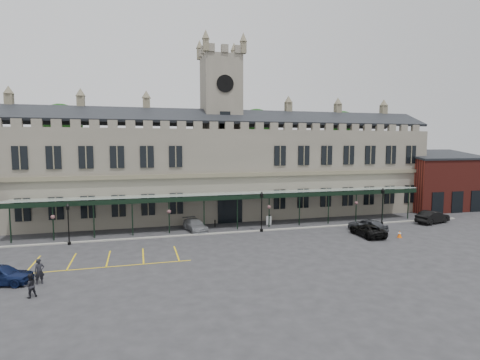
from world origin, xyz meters
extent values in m
plane|color=#27272A|center=(0.00, 0.00, 0.00)|extent=(140.00, 140.00, 0.00)
cube|color=#645E53|center=(0.00, 16.00, 6.00)|extent=(60.00, 10.00, 12.00)
cube|color=brown|center=(0.00, 10.82, 6.20)|extent=(60.00, 0.35, 0.50)
cube|color=black|center=(0.00, 13.50, 13.80)|extent=(60.00, 4.77, 2.20)
cube|color=black|center=(0.00, 18.50, 13.80)|extent=(60.00, 4.77, 2.20)
cube|color=black|center=(0.00, 10.90, 1.90)|extent=(3.20, 0.18, 3.80)
cube|color=#645E53|center=(0.00, 16.00, 11.00)|extent=(5.00, 5.00, 22.00)
cylinder|color=silver|center=(0.00, 13.44, 18.00)|extent=(2.20, 0.12, 2.20)
cylinder|color=black|center=(0.00, 13.37, 18.00)|extent=(2.30, 0.04, 2.30)
cube|color=black|center=(0.00, 13.44, 13.00)|extent=(1.40, 0.12, 2.80)
cube|color=#8C9E93|center=(0.00, 9.00, 4.10)|extent=(50.00, 4.00, 0.40)
cube|color=black|center=(0.00, 7.00, 3.85)|extent=(50.00, 0.18, 0.50)
cube|color=#5C1B15|center=(34.00, 13.00, 4.00)|extent=(12.00, 8.00, 8.00)
cube|color=black|center=(34.00, 13.00, 8.50)|extent=(12.40, 8.36, 1.47)
cube|color=gray|center=(0.00, 5.50, 0.06)|extent=(60.00, 0.40, 0.12)
cylinder|color=#332314|center=(-22.00, 25.00, 6.00)|extent=(0.70, 0.70, 12.00)
sphere|color=black|center=(-22.00, 25.00, 13.00)|extent=(6.00, 6.00, 6.00)
cylinder|color=#332314|center=(8.00, 25.00, 6.00)|extent=(0.70, 0.70, 12.00)
sphere|color=black|center=(8.00, 25.00, 13.00)|extent=(6.00, 6.00, 6.00)
cylinder|color=#332314|center=(24.00, 25.00, 6.00)|extent=(0.70, 0.70, 12.00)
sphere|color=black|center=(24.00, 25.00, 13.00)|extent=(6.00, 6.00, 6.00)
cylinder|color=black|center=(-18.13, 4.90, 0.14)|extent=(0.33, 0.33, 0.27)
cylinder|color=black|center=(-18.13, 4.90, 1.82)|extent=(0.11, 0.11, 3.63)
cube|color=black|center=(-18.13, 4.90, 3.77)|extent=(0.25, 0.25, 0.36)
cone|color=black|center=(-18.13, 4.90, 4.09)|extent=(0.40, 0.40, 0.27)
cylinder|color=black|center=(2.38, 5.23, 0.15)|extent=(0.36, 0.36, 0.30)
cylinder|color=black|center=(2.38, 5.23, 2.02)|extent=(0.12, 0.12, 4.04)
cube|color=black|center=(2.38, 5.23, 4.19)|extent=(0.28, 0.28, 0.40)
cone|color=black|center=(2.38, 5.23, 4.54)|extent=(0.44, 0.44, 0.30)
cylinder|color=black|center=(18.37, 5.06, 0.15)|extent=(0.36, 0.36, 0.30)
cylinder|color=black|center=(18.37, 5.06, 2.00)|extent=(0.12, 0.12, 4.00)
cube|color=black|center=(18.37, 5.06, 4.15)|extent=(0.28, 0.28, 0.40)
cone|color=black|center=(18.37, 5.06, 4.50)|extent=(0.44, 0.44, 0.30)
cube|color=#EB5907|center=(15.93, -1.37, 0.02)|extent=(0.41, 0.41, 0.04)
cone|color=#EB5907|center=(15.93, -1.37, 0.37)|extent=(0.47, 0.47, 0.75)
cylinder|color=silver|center=(15.93, -1.37, 0.48)|extent=(0.31, 0.31, 0.11)
cylinder|color=black|center=(4.44, 8.51, 0.23)|extent=(0.06, 0.06, 0.46)
cube|color=silver|center=(4.44, 8.51, 0.56)|extent=(0.63, 0.25, 1.12)
cylinder|color=black|center=(-2.36, 9.00, 0.45)|extent=(0.16, 0.16, 0.89)
cylinder|color=black|center=(5.13, 10.08, 0.48)|extent=(0.17, 0.17, 0.96)
imported|color=#0D183D|center=(-21.00, -5.49, 0.74)|extent=(4.62, 2.62, 1.48)
imported|color=#94979C|center=(-5.00, 7.68, 0.67)|extent=(2.77, 4.89, 1.34)
imported|color=black|center=(12.96, 0.17, 0.67)|extent=(2.38, 4.90, 1.34)
imported|color=#36393E|center=(14.07, 1.80, 0.80)|extent=(3.26, 5.05, 1.60)
imported|color=black|center=(25.00, 3.87, 0.82)|extent=(5.23, 2.97, 1.63)
imported|color=black|center=(-18.31, -6.09, 0.93)|extent=(0.80, 0.69, 1.86)
imported|color=black|center=(-18.30, -8.57, 0.81)|extent=(0.98, 0.92, 1.61)
camera|label=1|loc=(-11.22, -35.18, 10.06)|focal=28.00mm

